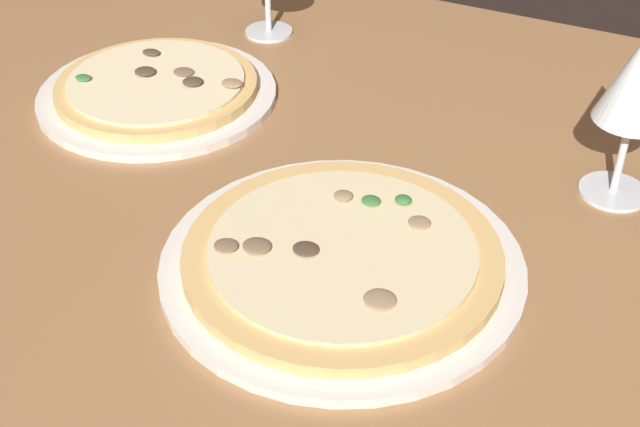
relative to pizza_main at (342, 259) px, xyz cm
name	(u,v)px	position (x,y,z in cm)	size (l,w,h in cm)	color
dining_table	(300,227)	(-7.52, 6.17, -3.18)	(150.00, 110.00, 4.00)	#996B42
pizza_main	(342,259)	(0.00, 0.00, 0.00)	(33.22, 33.22, 3.29)	silver
pizza_side	(157,90)	(-33.16, 18.85, -0.01)	(28.38, 28.38, 3.23)	silver
wine_glass_far	(640,82)	(19.72, 23.05, 11.57)	(7.49, 7.49, 18.11)	silver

